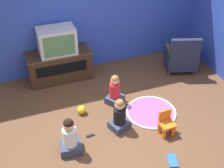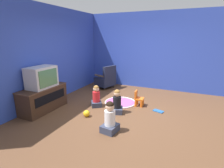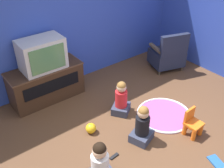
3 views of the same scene
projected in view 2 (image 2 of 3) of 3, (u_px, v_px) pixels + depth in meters
The scene contains 14 objects.
ground_plane at pixel (124, 111), 4.65m from camera, with size 30.00×30.00×0.00m, color brown.
wall_back at pixel (46, 55), 5.02m from camera, with size 5.57×0.12×2.80m.
wall_right at pixel (156, 51), 6.38m from camera, with size 0.12×5.41×2.80m.
tv_cabinet at pixel (43, 98), 4.65m from camera, with size 1.32×0.53×0.64m.
television at pixel (42, 77), 4.49m from camera, with size 0.74×0.46×0.55m.
black_armchair at pixel (106, 79), 6.68m from camera, with size 0.79×0.73×0.87m.
yellow_kid_chair at pixel (139, 99), 4.99m from camera, with size 0.26×0.25×0.44m.
play_mat at pixel (120, 102), 5.26m from camera, with size 0.94×0.94×0.04m.
child_watching_left at pixel (110, 119), 3.58m from camera, with size 0.38×0.34×0.67m.
child_watching_center at pixel (117, 103), 4.49m from camera, with size 0.40×0.37×0.63m.
child_watching_right at pixel (96, 97), 4.93m from camera, with size 0.42×0.41×0.62m.
toy_ball at pixel (87, 113), 4.32m from camera, with size 0.16×0.16×0.16m.
book at pixel (158, 111), 4.63m from camera, with size 0.22×0.30×0.02m.
remote_control at pixel (109, 121), 4.08m from camera, with size 0.15×0.06×0.02m.
Camera 2 is at (-4.06, -1.45, 1.92)m, focal length 28.00 mm.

